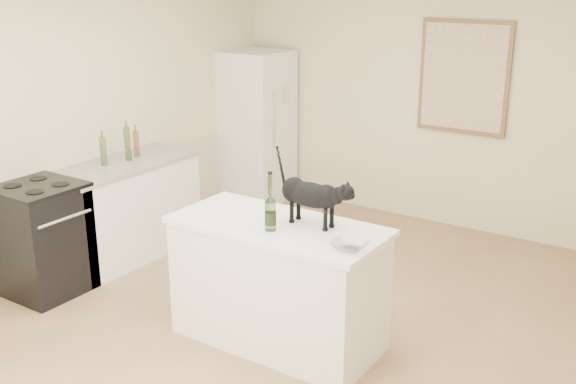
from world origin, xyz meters
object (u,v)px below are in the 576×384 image
(stove, at_px, (43,240))
(black_cat, at_px, (311,198))
(fridge, at_px, (256,127))
(wine_bottle, at_px, (270,205))
(glass_bowl, at_px, (350,245))

(stove, xyz_separation_m, black_cat, (2.25, 0.50, 0.64))
(stove, bearing_deg, black_cat, 12.61)
(stove, xyz_separation_m, fridge, (0.00, 2.95, 0.40))
(stove, relative_size, wine_bottle, 2.54)
(black_cat, bearing_deg, fridge, 134.32)
(black_cat, relative_size, wine_bottle, 1.53)
(stove, distance_m, wine_bottle, 2.19)
(fridge, distance_m, wine_bottle, 3.40)
(fridge, height_order, wine_bottle, fridge)
(fridge, relative_size, wine_bottle, 4.79)
(stove, height_order, wine_bottle, wine_bottle)
(stove, bearing_deg, glass_bowl, 5.67)
(fridge, height_order, black_cat, fridge)
(stove, bearing_deg, fridge, 90.00)
(glass_bowl, bearing_deg, wine_bottle, 179.89)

